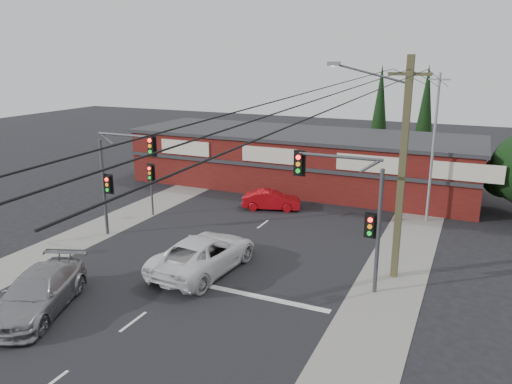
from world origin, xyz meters
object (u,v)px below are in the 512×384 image
at_px(shop_building, 301,159).
at_px(utility_pole, 399,163).
at_px(silver_suv, 38,293).
at_px(white_suv, 204,254).
at_px(red_sedan, 271,200).

relative_size(shop_building, utility_pole, 2.73).
bearing_deg(utility_pole, shop_building, 123.76).
bearing_deg(silver_suv, utility_pole, 16.95).
relative_size(silver_suv, utility_pole, 0.56).
distance_m(white_suv, utility_pole, 9.91).
bearing_deg(utility_pole, white_suv, -159.62).
relative_size(silver_suv, shop_building, 0.20).
distance_m(silver_suv, shop_building, 23.44).
distance_m(silver_suv, utility_pole, 16.06).
xyz_separation_m(red_sedan, utility_pole, (9.08, -7.31, 4.77)).
distance_m(shop_building, utility_pole, 17.15).
bearing_deg(shop_building, white_suv, -86.30).
height_order(white_suv, shop_building, shop_building).
bearing_deg(silver_suv, white_suv, 36.62).
xyz_separation_m(white_suv, utility_pole, (8.25, 3.07, 4.54)).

